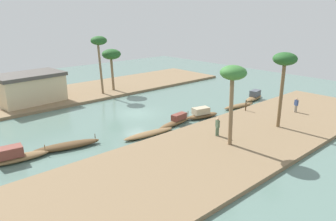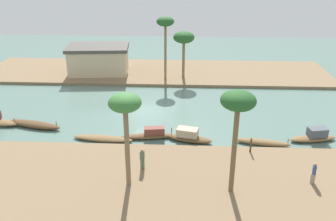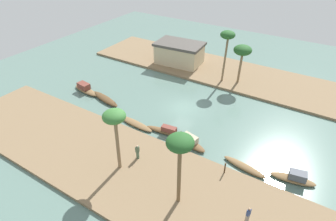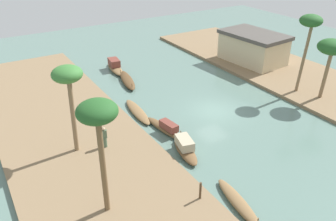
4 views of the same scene
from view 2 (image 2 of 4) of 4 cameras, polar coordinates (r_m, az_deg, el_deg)
The scene contains 17 objects.
river_water at distance 36.44m, azimuth -3.34°, elevation -0.19°, with size 69.54×69.54×0.00m, color slate.
riverbank_left at distance 25.54m, azimuth -6.22°, elevation -11.37°, with size 44.52×10.52×0.33m, color #846B4C.
riverbank_right at distance 48.03m, azimuth -1.84°, elevation 6.09°, with size 44.52×10.52×0.33m, color #846B4C.
sampan_with_red_awning at distance 35.36m, azimuth -20.32°, elevation -2.06°, with size 5.51×2.36×0.85m.
sampan_open_hull at distance 30.73m, azimuth 3.32°, elevation -4.08°, with size 3.91×1.91×1.17m.
sampan_near_left_bank at distance 31.42m, azimuth -10.22°, elevation -4.34°, with size 5.26×1.55×0.38m.
sampan_midstream at distance 33.18m, azimuth 22.02°, elevation -3.77°, with size 4.16×1.77×1.17m.
sampan_downstream_large at distance 31.22m, azimuth -2.87°, elevation -3.79°, with size 4.69×1.43×1.01m.
sampan_foreground at distance 31.30m, azimuth 14.67°, elevation -4.85°, with size 4.60×1.62×0.77m.
person_on_near_bank at distance 26.69m, azimuth 21.90°, elevation -9.24°, with size 0.38×0.43×1.56m.
person_by_mooring at distance 26.35m, azimuth -4.06°, elevation -7.69°, with size 0.38×0.43×1.64m.
mooring_post at distance 29.11m, azimuth 12.88°, elevation -5.35°, with size 0.14×0.14×1.19m, color #4C3823.
palm_tree_left_near at distance 22.56m, azimuth -6.76°, elevation 0.44°, with size 2.08×2.08×6.52m.
palm_tree_left_far at distance 21.86m, azimuth 10.92°, elevation 0.70°, with size 2.14×2.14×7.01m.
palm_tree_right_tall at distance 44.36m, azimuth 2.51°, elevation 11.24°, with size 2.56×2.56×5.66m.
palm_tree_right_short at distance 43.42m, azimuth -0.43°, elevation 13.34°, with size 2.08×2.08×7.51m.
riverside_building at distance 47.59m, azimuth -10.84°, elevation 7.94°, with size 8.02×5.51×3.49m.
Camera 2 is at (3.69, -33.07, 14.86)m, focal length 38.79 mm.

